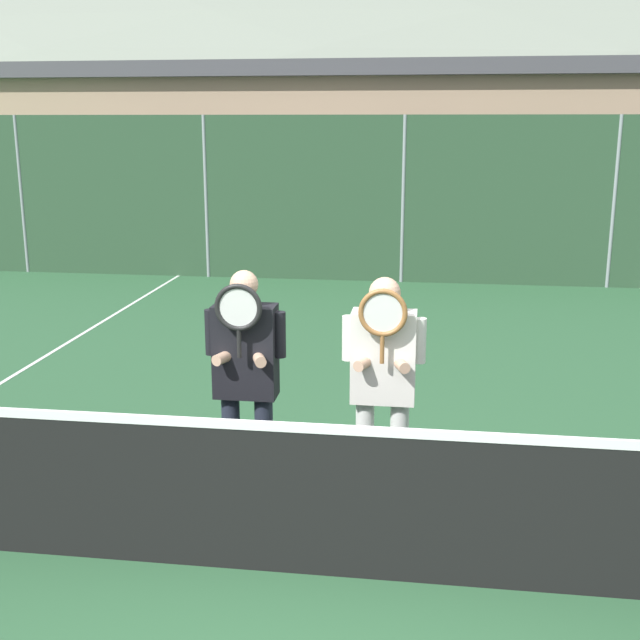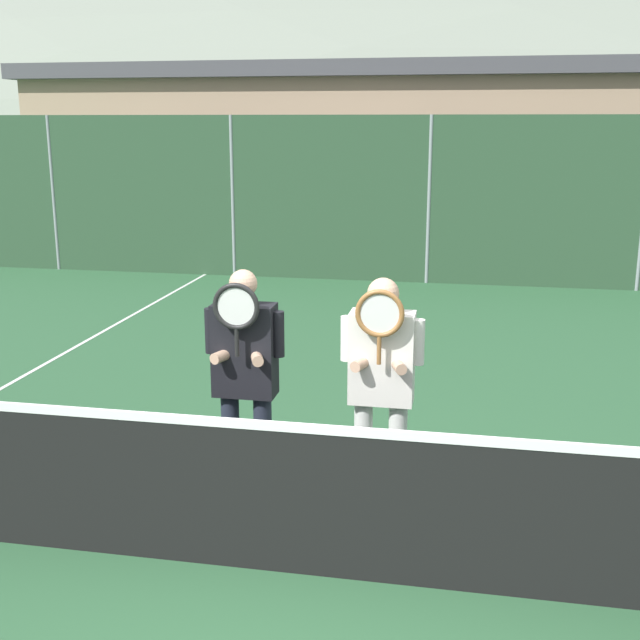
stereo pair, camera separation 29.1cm
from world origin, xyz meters
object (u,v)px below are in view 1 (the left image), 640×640
player_center_left (383,374)px  car_far_left (166,208)px  car_left_of_center (410,209)px  player_leftmost (246,371)px

player_center_left → car_far_left: 12.52m
car_far_left → player_center_left: bearing=-64.7°
player_center_left → car_left_of_center: bearing=90.7°
car_left_of_center → player_leftmost: bearing=-94.0°
player_center_left → car_far_left: size_ratio=0.35×
player_center_left → car_far_left: car_far_left is taller
player_center_left → car_left_of_center: (-0.15, 11.38, -0.06)m
player_leftmost → player_center_left: 0.95m
player_center_left → car_far_left: bearing=115.3°
player_center_left → car_far_left: (-5.34, 11.32, -0.13)m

